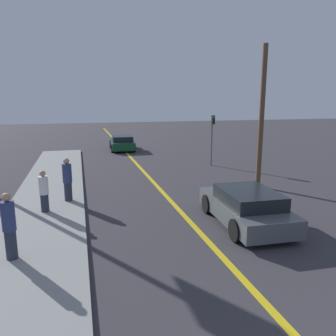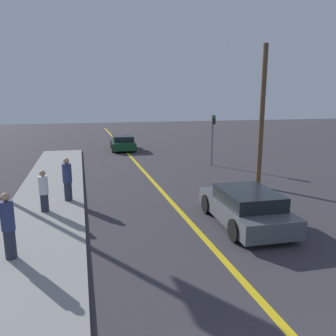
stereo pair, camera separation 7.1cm
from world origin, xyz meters
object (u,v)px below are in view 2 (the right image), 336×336
object	(u,v)px
car_near_right_lane	(245,207)
traffic_light	(213,134)
car_ahead_center	(123,143)
utility_pole	(262,118)
pedestrian_mid_group	(44,191)
pedestrian_far_standing	(67,179)
pedestrian_near_curb	(8,226)

from	to	relation	value
car_near_right_lane	traffic_light	bearing A→B (deg)	76.54
car_ahead_center	utility_pole	xyz separation A→B (m)	(4.86, -13.67, 2.73)
car_near_right_lane	pedestrian_mid_group	size ratio (longest dim) A/B	2.74
pedestrian_far_standing	traffic_light	size ratio (longest dim) A/B	0.55
pedestrian_near_curb	pedestrian_far_standing	bearing A→B (deg)	74.96
car_near_right_lane	pedestrian_far_standing	bearing A→B (deg)	148.79
pedestrian_mid_group	utility_pole	world-z (taller)	utility_pole
pedestrian_near_curb	traffic_light	xyz separation A→B (m)	(10.01, 10.61, 1.01)
traffic_light	pedestrian_near_curb	bearing A→B (deg)	-133.33
pedestrian_mid_group	utility_pole	distance (m)	10.09
pedestrian_far_standing	utility_pole	distance (m)	9.18
car_ahead_center	pedestrian_mid_group	distance (m)	15.91
car_near_right_lane	car_ahead_center	xyz separation A→B (m)	(-1.89, 17.93, -0.01)
car_ahead_center	utility_pole	distance (m)	14.76
utility_pole	pedestrian_near_curb	bearing A→B (deg)	-153.19
traffic_light	pedestrian_mid_group	bearing A→B (deg)	-143.82
car_near_right_lane	car_ahead_center	size ratio (longest dim) A/B	1.02
pedestrian_far_standing	car_ahead_center	bearing A→B (deg)	73.94
pedestrian_mid_group	traffic_light	world-z (taller)	traffic_light
car_ahead_center	pedestrian_near_curb	xyz separation A→B (m)	(-5.32, -18.81, 0.42)
pedestrian_mid_group	traffic_light	bearing A→B (deg)	36.18
car_ahead_center	pedestrian_mid_group	xyz separation A→B (m)	(-4.82, -15.16, 0.30)
car_ahead_center	pedestrian_near_curb	world-z (taller)	pedestrian_near_curb
utility_pole	pedestrian_far_standing	bearing A→B (deg)	-178.02
traffic_light	pedestrian_far_standing	bearing A→B (deg)	-146.46
car_ahead_center	traffic_light	size ratio (longest dim) A/B	1.30
car_ahead_center	pedestrian_far_standing	world-z (taller)	pedestrian_far_standing
pedestrian_far_standing	traffic_light	world-z (taller)	traffic_light
pedestrian_near_curb	pedestrian_far_standing	distance (m)	5.01
car_ahead_center	utility_pole	bearing A→B (deg)	-67.85
utility_pole	car_ahead_center	bearing A→B (deg)	109.57
pedestrian_near_curb	pedestrian_mid_group	world-z (taller)	pedestrian_near_curb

